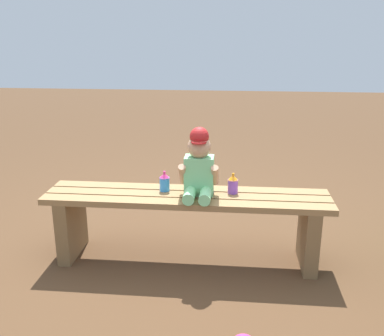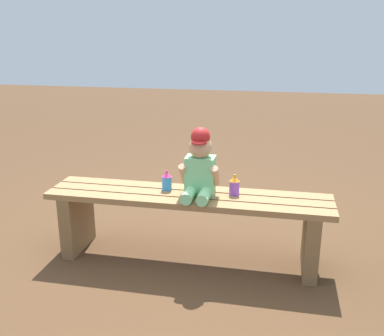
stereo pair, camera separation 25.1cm
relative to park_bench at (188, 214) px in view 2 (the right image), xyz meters
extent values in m
plane|color=#4C331E|center=(0.00, 0.00, -0.30)|extent=(16.00, 16.00, 0.00)
cube|color=olive|center=(0.00, -0.12, 0.11)|extent=(1.69, 0.10, 0.04)
cube|color=olive|center=(0.00, 0.00, 0.11)|extent=(1.69, 0.10, 0.04)
cube|color=olive|center=(0.00, 0.12, 0.11)|extent=(1.69, 0.10, 0.04)
cube|color=brown|center=(-0.73, 0.00, -0.10)|extent=(0.08, 0.34, 0.39)
cube|color=brown|center=(0.73, 0.00, -0.10)|extent=(0.08, 0.34, 0.39)
cube|color=#7FCC8C|center=(0.07, 0.02, 0.25)|extent=(0.17, 0.12, 0.23)
sphere|color=tan|center=(0.07, 0.02, 0.42)|extent=(0.14, 0.14, 0.14)
cylinder|color=#B21E1E|center=(0.07, -0.02, 0.46)|extent=(0.09, 0.09, 0.01)
sphere|color=#B21E1E|center=(0.07, 0.02, 0.48)|extent=(0.11, 0.11, 0.11)
cylinder|color=#85D693|center=(0.03, -0.10, 0.17)|extent=(0.07, 0.16, 0.07)
cylinder|color=#85D693|center=(0.12, -0.10, 0.17)|extent=(0.07, 0.16, 0.07)
cylinder|color=tan|center=(-0.02, -0.01, 0.26)|extent=(0.04, 0.12, 0.14)
cylinder|color=tan|center=(0.17, -0.01, 0.26)|extent=(0.04, 0.12, 0.14)
cylinder|color=#338CE5|center=(-0.14, 0.05, 0.17)|extent=(0.06, 0.06, 0.09)
cone|color=#E5337F|center=(-0.14, 0.05, 0.23)|extent=(0.06, 0.06, 0.03)
cylinder|color=#E5337F|center=(-0.14, 0.05, 0.25)|extent=(0.01, 0.01, 0.02)
cylinder|color=#8C4CCC|center=(0.27, 0.05, 0.17)|extent=(0.06, 0.06, 0.09)
cone|color=orange|center=(0.27, 0.05, 0.23)|extent=(0.06, 0.06, 0.03)
cylinder|color=orange|center=(0.27, 0.05, 0.25)|extent=(0.01, 0.01, 0.02)
camera|label=1|loc=(0.27, -2.43, 1.06)|focal=41.18mm
camera|label=2|loc=(0.52, -2.40, 1.06)|focal=41.18mm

